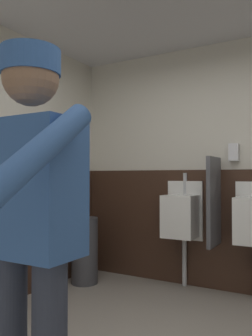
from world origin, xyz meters
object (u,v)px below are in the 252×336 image
object	(u,v)px
urinal_left	(181,216)
trash_bin	(85,250)
person	(28,219)
soap_dispenser	(234,152)

from	to	relation	value
urinal_left	trash_bin	xyz separation A→B (m)	(-1.01, -0.38, -0.41)
person	trash_bin	size ratio (longest dim) A/B	2.35
person	trash_bin	world-z (taller)	person
soap_dispenser	person	bearing A→B (deg)	-95.18
trash_bin	person	bearing A→B (deg)	-58.69
urinal_left	person	distance (m)	2.55
person	trash_bin	xyz separation A→B (m)	(-1.30, 2.14, -0.66)
trash_bin	soap_dispenser	size ratio (longest dim) A/B	4.09
urinal_left	trash_bin	size ratio (longest dim) A/B	1.68
urinal_left	soap_dispenser	distance (m)	0.87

